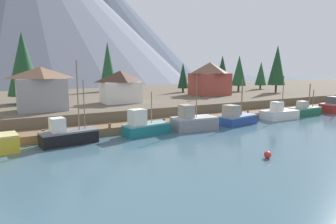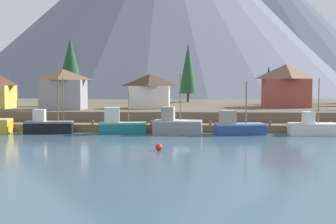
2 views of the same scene
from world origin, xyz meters
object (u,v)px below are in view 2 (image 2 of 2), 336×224
(fishing_boat_blue, at_px, (237,126))
(channel_buoy, at_px, (159,147))
(fishing_boat_white, at_px, (313,128))
(conifer_centre, at_px, (269,83))
(fishing_boat_black, at_px, (48,125))
(house_white, at_px, (150,91))
(conifer_near_left, at_px, (70,68))
(house_grey, at_px, (63,89))
(conifer_mid_left, at_px, (188,68))
(fishing_boat_grey, at_px, (176,125))
(house_red, at_px, (286,85))
(fishing_boat_teal, at_px, (120,125))

(fishing_boat_blue, height_order, channel_buoy, fishing_boat_blue)
(fishing_boat_blue, xyz_separation_m, fishing_boat_white, (9.76, 0.28, -0.13))
(conifer_centre, xyz_separation_m, channel_buoy, (-18.06, -44.29, -6.33))
(fishing_boat_blue, bearing_deg, fishing_boat_black, 169.26)
(channel_buoy, bearing_deg, fishing_boat_white, 38.25)
(house_white, distance_m, conifer_near_left, 16.72)
(house_grey, height_order, conifer_mid_left, conifer_mid_left)
(house_grey, height_order, conifer_near_left, conifer_near_left)
(house_grey, distance_m, conifer_near_left, 10.83)
(channel_buoy, bearing_deg, house_grey, 122.11)
(fishing_boat_grey, height_order, conifer_centre, conifer_centre)
(fishing_boat_blue, bearing_deg, fishing_boat_white, -8.21)
(house_red, bearing_deg, conifer_centre, 98.87)
(fishing_boat_teal, bearing_deg, fishing_boat_white, -7.66)
(fishing_boat_black, distance_m, fishing_boat_white, 34.84)
(fishing_boat_blue, xyz_separation_m, conifer_mid_left, (-6.64, 41.39, 8.74))
(fishing_boat_teal, height_order, house_red, house_red)
(fishing_boat_white, bearing_deg, fishing_boat_grey, -177.51)
(fishing_boat_grey, bearing_deg, house_grey, 151.09)
(house_grey, height_order, channel_buoy, house_grey)
(fishing_boat_blue, height_order, house_red, house_red)
(fishing_boat_teal, xyz_separation_m, conifer_mid_left, (8.74, 40.98, 8.63))
(house_red, distance_m, house_grey, 37.36)
(fishing_boat_blue, relative_size, conifer_near_left, 0.57)
(conifer_mid_left, bearing_deg, fishing_boat_teal, -102.04)
(fishing_boat_grey, bearing_deg, fishing_boat_white, 5.25)
(fishing_boat_teal, relative_size, conifer_mid_left, 0.50)
(fishing_boat_teal, relative_size, conifer_centre, 0.87)
(house_white, distance_m, conifer_mid_left, 26.53)
(fishing_boat_white, relative_size, house_white, 1.08)
(conifer_mid_left, xyz_separation_m, conifer_centre, (15.47, -11.78, -3.11))
(fishing_boat_black, xyz_separation_m, house_white, (12.30, 15.58, 4.35))
(house_grey, xyz_separation_m, conifer_near_left, (-1.46, 10.11, 3.57))
(fishing_boat_teal, height_order, conifer_mid_left, conifer_mid_left)
(fishing_boat_teal, bearing_deg, fishing_boat_grey, -9.27)
(fishing_boat_blue, relative_size, house_white, 1.02)
(fishing_boat_teal, height_order, fishing_boat_white, fishing_boat_white)
(fishing_boat_blue, xyz_separation_m, house_red, (10.26, 20.51, 5.20))
(fishing_boat_grey, relative_size, house_white, 1.17)
(house_red, bearing_deg, fishing_boat_white, -91.41)
(fishing_boat_blue, bearing_deg, fishing_boat_teal, 168.61)
(fishing_boat_grey, height_order, conifer_near_left, conifer_near_left)
(fishing_boat_grey, height_order, fishing_boat_white, fishing_boat_grey)
(fishing_boat_black, height_order, house_white, fishing_boat_black)
(fishing_boat_blue, bearing_deg, conifer_near_left, 131.02)
(conifer_mid_left, height_order, channel_buoy, conifer_mid_left)
(house_red, relative_size, conifer_mid_left, 0.60)
(house_red, height_order, channel_buoy, house_red)
(fishing_boat_white, distance_m, house_grey, 38.24)
(conifer_near_left, bearing_deg, house_red, -2.98)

